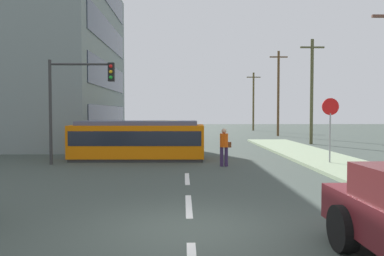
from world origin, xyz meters
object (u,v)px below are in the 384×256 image
Objects in this scene: city_bus at (159,133)px; pedestrian_crossing at (224,145)px; stop_sign at (330,117)px; traffic_light_mast at (77,91)px; utility_pole_mid at (312,90)px; utility_pole_far at (278,92)px; utility_pole_distant at (253,100)px; streetcar_tram at (138,140)px.

pedestrian_crossing is (3.39, -8.14, -0.09)m from city_bus.
stop_sign is 11.49m from traffic_light_mast.
traffic_light_mast is at bearing -142.83° from utility_pole_mid.
utility_pole_far is at bearing 70.32° from pedestrian_crossing.
utility_pole_far is 1.13× the size of utility_pole_distant.
pedestrian_crossing is 0.58× the size of stop_sign.
streetcar_tram is 4.82m from pedestrian_crossing.
pedestrian_crossing is 7.11m from traffic_light_mast.
traffic_light_mast is at bearing -144.92° from streetcar_tram.
stop_sign reaches higher than city_bus.
pedestrian_crossing is 14.41m from utility_pole_mid.
streetcar_tram is at bearing -142.39° from utility_pole_mid.
city_bus is at bearing 66.22° from traffic_light_mast.
utility_pole_far reaches higher than utility_pole_mid.
city_bus is 1.28× the size of traffic_light_mast.
stop_sign is 0.37× the size of utility_pole_mid.
utility_pole_distant is (-0.40, 11.53, -0.49)m from utility_pole_far.
utility_pole_distant is (14.01, 32.51, 0.60)m from traffic_light_mast.
utility_pole_mid reaches higher than utility_pole_distant.
utility_pole_mid is (14.44, 10.95, 0.72)m from traffic_light_mast.
utility_pole_mid is (11.88, 9.15, 3.08)m from streetcar_tram.
streetcar_tram is 15.30m from utility_pole_mid.
stop_sign is (8.85, -2.39, 1.19)m from streetcar_tram.
stop_sign is at bearing -97.93° from utility_pole_far.
utility_pole_far is at bearing 90.12° from utility_pole_mid.
streetcar_tram is 2.30× the size of stop_sign.
stop_sign is 21.89m from utility_pole_far.
city_bus is 8.82m from pedestrian_crossing.
traffic_light_mast is (-3.25, -7.38, 2.33)m from city_bus.
streetcar_tram is 1.39× the size of traffic_light_mast.
streetcar_tram is 5.62m from city_bus.
utility_pole_distant is at bearing 85.51° from stop_sign.
city_bus is at bearing -129.38° from utility_pole_far.
traffic_light_mast is (-2.56, -1.80, 2.36)m from streetcar_tram.
stop_sign is at bearing -15.09° from streetcar_tram.
pedestrian_crossing is at bearing -32.11° from streetcar_tram.
streetcar_tram is 22.81m from utility_pole_far.
streetcar_tram is 0.78× the size of utility_pole_far.
traffic_light_mast reaches higher than pedestrian_crossing.
stop_sign is at bearing -2.95° from traffic_light_mast.
traffic_light_mast is (-6.64, 0.76, 2.42)m from pedestrian_crossing.
utility_pole_mid is at bearing 37.61° from streetcar_tram.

